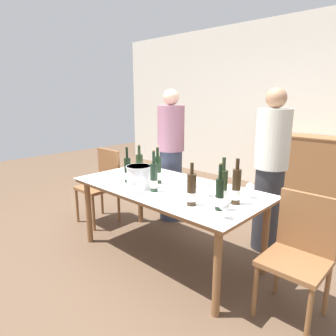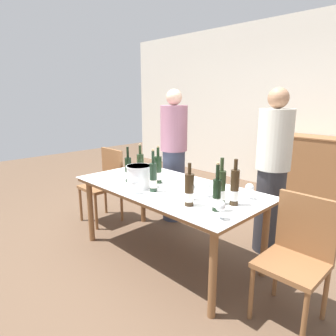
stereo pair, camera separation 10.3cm
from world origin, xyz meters
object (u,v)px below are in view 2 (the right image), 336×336
Objects in this scene: wine_glass_1 at (220,207)px; person_guest_left at (272,173)px; dining_table at (168,193)px; wine_bottle_6 at (140,168)px; sideboard_cabinet at (311,168)px; wine_bottle_0 at (158,170)px; wine_glass_2 at (135,183)px; wine_bottle_4 at (217,195)px; wine_bottle_5 at (235,188)px; person_host at (174,157)px; wine_bottle_2 at (189,191)px; wine_glass_0 at (192,188)px; wine_bottle_3 at (221,188)px; ice_bucket at (139,176)px; wine_bottle_7 at (128,170)px; chair_left_end at (106,180)px; wine_bottle_1 at (153,178)px; wine_glass_4 at (207,186)px; chair_right_end at (298,251)px; wine_glass_3 at (250,188)px.

person_guest_left is (-0.18, 1.11, 0.00)m from wine_glass_1.
wine_bottle_6 is at bearing -173.09° from dining_table.
wine_bottle_0 is (-0.45, -2.73, 0.37)m from sideboard_cabinet.
wine_bottle_6 is 2.60× the size of wine_glass_2.
wine_bottle_4 is 0.23× the size of person_guest_left.
dining_table is at bearing 166.15° from wine_bottle_4.
wine_bottle_5 is 0.22× the size of person_host.
wine_bottle_2 reaches higher than wine_glass_0.
wine_glass_0 is at bearing 26.84° from wine_glass_2.
wine_glass_1 is 0.86m from wine_glass_2.
wine_bottle_3 is 1.01× the size of wine_bottle_5.
ice_bucket is 0.23m from wine_bottle_7.
wine_bottle_3 is at bearing 54.35° from wine_bottle_2.
person_host reaches higher than wine_bottle_0.
wine_bottle_0 is 0.57m from wine_glass_0.
person_host is (-1.43, 0.99, 0.00)m from wine_glass_1.
wine_bottle_6 reaches higher than wine_bottle_7.
chair_left_end is at bearing 171.55° from wine_bottle_6.
wine_bottle_7 is at bearing -105.24° from wine_bottle_6.
wine_bottle_7 is at bearing -135.48° from person_guest_left.
wine_bottle_5 is 1.96m from chair_left_end.
wine_bottle_1 is at bearing -86.00° from dining_table.
sideboard_cabinet is 8.91× the size of wine_glass_0.
wine_glass_4 is at bearing 1.72° from wine_bottle_0.
wine_glass_0 is at bearing 158.41° from wine_glass_1.
wine_bottle_7 is 2.62× the size of wine_glass_4.
wine_bottle_3 is 1.00× the size of wine_bottle_6.
chair_left_end is (-1.63, 0.21, -0.31)m from wine_glass_0.
wine_bottle_6 is 1.62m from chair_right_end.
dining_table is 12.54× the size of wine_glass_0.
sideboard_cabinet reaches higher than wine_glass_4.
wine_bottle_4 reaches higher than wine_bottle_2.
person_host reaches higher than wine_bottle_4.
chair_right_end is (0.50, -0.15, -0.31)m from wine_glass_3.
wine_bottle_7 reaches higher than wine_bottle_2.
wine_bottle_6 is 0.41× the size of chair_left_end.
wine_glass_1 is at bearing -5.29° from wine_bottle_7.
person_host is (-1.03, 0.84, -0.01)m from wine_glass_0.
chair_right_end is at bearing 4.10° from wine_glass_4.
wine_bottle_7 is (-0.24, -0.18, -0.01)m from wine_bottle_0.
sideboard_cabinet is 3.52× the size of wine_bottle_6.
dining_table is 0.28m from wine_bottle_1.
wine_glass_2 is (-0.35, -3.09, 0.34)m from sideboard_cabinet.
wine_bottle_2 reaches higher than chair_right_end.
sideboard_cabinet is 3.54× the size of wine_bottle_0.
wine_glass_3 is at bearing 48.58° from wine_glass_0.
wine_glass_3 is at bearing 163.02° from chair_right_end.
wine_bottle_3 is at bearing -3.43° from chair_left_end.
wine_bottle_2 is 0.53m from wine_glass_3.
wine_bottle_5 is 2.75× the size of wine_glass_3.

